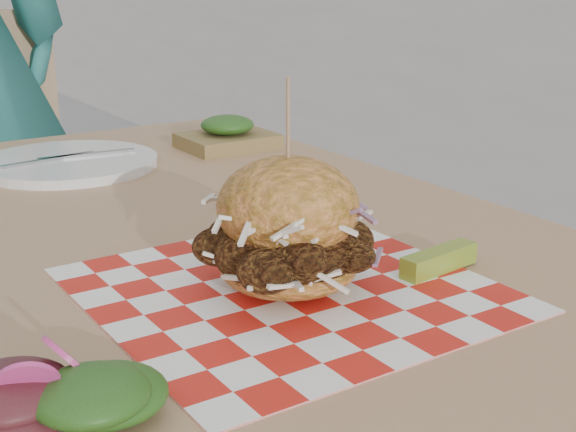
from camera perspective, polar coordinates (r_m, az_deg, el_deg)
name	(u,v)px	position (r m, az deg, el deg)	size (l,w,h in m)	color
patio_table	(172,289)	(0.99, -8.27, -5.19)	(0.80, 1.20, 0.75)	tan
paper_liner	(288,290)	(0.77, 0.00, -5.26)	(0.36, 0.36, 0.00)	red
sandwich	(288,233)	(0.75, 0.00, -1.24)	(0.18, 0.18, 0.20)	#D5813C
pickle_spear	(439,260)	(0.82, 10.68, -3.11)	(0.10, 0.02, 0.02)	olive
side_salad	(58,400)	(0.58, -16.07, -12.49)	(0.14, 0.14, 0.05)	#3F1419
place_setting	(69,163)	(1.28, -15.33, 3.68)	(0.27, 0.27, 0.02)	white
kraft_tray	(227,135)	(1.36, -4.33, 5.77)	(0.15, 0.12, 0.06)	olive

